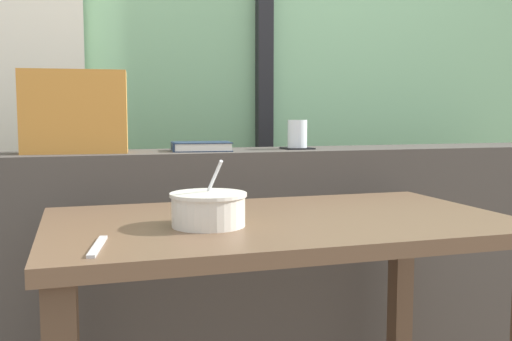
% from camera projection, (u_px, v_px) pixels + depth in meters
% --- Properties ---
extents(outdoor_backdrop, '(4.80, 0.08, 2.80)m').
position_uv_depth(outdoor_backdrop, '(206.00, 18.00, 2.55)').
color(outdoor_backdrop, '#7AAD7F').
rests_on(outdoor_backdrop, ground).
extents(curtain_left_panel, '(0.56, 0.06, 2.50)m').
position_uv_depth(curtain_left_panel, '(8.00, 44.00, 2.23)').
color(curtain_left_panel, beige).
rests_on(curtain_left_panel, ground).
extents(window_divider_post, '(0.07, 0.05, 2.60)m').
position_uv_depth(window_divider_post, '(264.00, 41.00, 2.57)').
color(window_divider_post, black).
rests_on(window_divider_post, ground).
extents(dark_console_ledge, '(2.80, 0.29, 0.86)m').
position_uv_depth(dark_console_ledge, '(246.00, 270.00, 2.05)').
color(dark_console_ledge, '#423D38').
rests_on(dark_console_ledge, ground).
extents(breakfast_table, '(1.14, 0.66, 0.72)m').
position_uv_depth(breakfast_table, '(280.00, 263.00, 1.45)').
color(breakfast_table, brown).
rests_on(breakfast_table, ground).
extents(coaster_square, '(0.10, 0.10, 0.00)m').
position_uv_depth(coaster_square, '(297.00, 148.00, 2.05)').
color(coaster_square, black).
rests_on(coaster_square, dark_console_ledge).
extents(juice_glass, '(0.07, 0.07, 0.10)m').
position_uv_depth(juice_glass, '(297.00, 135.00, 2.05)').
color(juice_glass, white).
rests_on(juice_glass, coaster_square).
extents(closed_book, '(0.21, 0.16, 0.03)m').
position_uv_depth(closed_book, '(201.00, 146.00, 1.94)').
color(closed_book, '#1E2D47').
rests_on(closed_book, dark_console_ledge).
extents(throw_pillow, '(0.33, 0.17, 0.26)m').
position_uv_depth(throw_pillow, '(75.00, 112.00, 1.83)').
color(throw_pillow, '#D18938').
rests_on(throw_pillow, dark_console_ledge).
extents(soup_bowl, '(0.18, 0.18, 0.15)m').
position_uv_depth(soup_bowl, '(208.00, 210.00, 1.33)').
color(soup_bowl, silver).
rests_on(soup_bowl, breakfast_table).
extents(fork_utensil, '(0.05, 0.17, 0.01)m').
position_uv_depth(fork_utensil, '(98.00, 246.00, 1.12)').
color(fork_utensil, silver).
rests_on(fork_utensil, breakfast_table).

